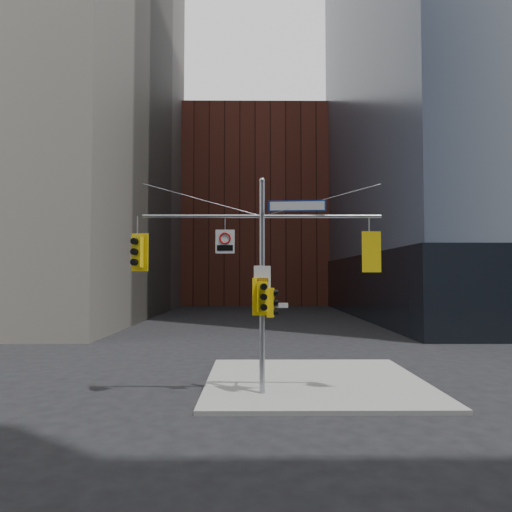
{
  "coord_description": "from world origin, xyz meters",
  "views": [
    {
      "loc": [
        -0.31,
        -13.18,
        3.99
      ],
      "look_at": [
        -0.2,
        2.0,
        4.67
      ],
      "focal_mm": 32.0,
      "sensor_mm": 36.0,
      "label": 1
    }
  ],
  "objects_px": {
    "traffic_light_pole_front": "(262,297)",
    "regulatory_sign_arm": "(225,241)",
    "signal_assembly": "(262,264)",
    "traffic_light_west_arm": "(137,252)",
    "street_sign_blade": "(297,206)",
    "traffic_light_east_arm": "(369,252)",
    "traffic_light_pole_side": "(272,303)"
  },
  "relations": [
    {
      "from": "traffic_light_east_arm",
      "to": "traffic_light_west_arm",
      "type": "bearing_deg",
      "value": -7.2
    },
    {
      "from": "traffic_light_east_arm",
      "to": "traffic_light_pole_front",
      "type": "height_order",
      "value": "traffic_light_east_arm"
    },
    {
      "from": "traffic_light_east_arm",
      "to": "traffic_light_pole_front",
      "type": "bearing_deg",
      "value": -2.85
    },
    {
      "from": "street_sign_blade",
      "to": "traffic_light_pole_front",
      "type": "bearing_deg",
      "value": -161.73
    },
    {
      "from": "regulatory_sign_arm",
      "to": "street_sign_blade",
      "type": "bearing_deg",
      "value": 1.69
    },
    {
      "from": "street_sign_blade",
      "to": "traffic_light_pole_side",
      "type": "bearing_deg",
      "value": -174.48
    },
    {
      "from": "traffic_light_east_arm",
      "to": "traffic_light_pole_front",
      "type": "xyz_separation_m",
      "value": [
        -3.59,
        -0.27,
        -1.48
      ]
    },
    {
      "from": "traffic_light_pole_side",
      "to": "traffic_light_pole_front",
      "type": "distance_m",
      "value": 0.47
    },
    {
      "from": "signal_assembly",
      "to": "regulatory_sign_arm",
      "type": "xyz_separation_m",
      "value": [
        -1.24,
        -0.02,
        0.76
      ]
    },
    {
      "from": "traffic_light_pole_front",
      "to": "street_sign_blade",
      "type": "relative_size",
      "value": 0.64
    },
    {
      "from": "traffic_light_pole_front",
      "to": "street_sign_blade",
      "type": "distance_m",
      "value": 3.26
    },
    {
      "from": "traffic_light_pole_front",
      "to": "traffic_light_pole_side",
      "type": "bearing_deg",
      "value": 27.32
    },
    {
      "from": "traffic_light_west_arm",
      "to": "traffic_light_pole_side",
      "type": "height_order",
      "value": "traffic_light_west_arm"
    },
    {
      "from": "traffic_light_pole_front",
      "to": "regulatory_sign_arm",
      "type": "xyz_separation_m",
      "value": [
        -1.24,
        0.25,
        1.85
      ]
    },
    {
      "from": "traffic_light_pole_front",
      "to": "regulatory_sign_arm",
      "type": "height_order",
      "value": "regulatory_sign_arm"
    },
    {
      "from": "traffic_light_west_arm",
      "to": "traffic_light_east_arm",
      "type": "bearing_deg",
      "value": 14.63
    },
    {
      "from": "signal_assembly",
      "to": "traffic_light_west_arm",
      "type": "relative_size",
      "value": 6.26
    },
    {
      "from": "traffic_light_west_arm",
      "to": "traffic_light_pole_side",
      "type": "distance_m",
      "value": 4.79
    },
    {
      "from": "traffic_light_pole_front",
      "to": "street_sign_blade",
      "type": "bearing_deg",
      "value": 0.55
    },
    {
      "from": "traffic_light_pole_front",
      "to": "street_sign_blade",
      "type": "height_order",
      "value": "street_sign_blade"
    },
    {
      "from": "signal_assembly",
      "to": "street_sign_blade",
      "type": "distance_m",
      "value": 2.26
    },
    {
      "from": "signal_assembly",
      "to": "traffic_light_west_arm",
      "type": "height_order",
      "value": "signal_assembly"
    },
    {
      "from": "traffic_light_pole_front",
      "to": "regulatory_sign_arm",
      "type": "relative_size",
      "value": 1.55
    },
    {
      "from": "traffic_light_east_arm",
      "to": "traffic_light_pole_side",
      "type": "bearing_deg",
      "value": -7.1
    },
    {
      "from": "signal_assembly",
      "to": "street_sign_blade",
      "type": "relative_size",
      "value": 4.13
    },
    {
      "from": "traffic_light_pole_side",
      "to": "traffic_light_pole_front",
      "type": "bearing_deg",
      "value": 139.59
    },
    {
      "from": "street_sign_blade",
      "to": "regulatory_sign_arm",
      "type": "distance_m",
      "value": 2.68
    },
    {
      "from": "traffic_light_west_arm",
      "to": "traffic_light_pole_front",
      "type": "bearing_deg",
      "value": 10.87
    },
    {
      "from": "traffic_light_west_arm",
      "to": "street_sign_blade",
      "type": "distance_m",
      "value": 5.56
    },
    {
      "from": "traffic_light_west_arm",
      "to": "street_sign_blade",
      "type": "height_order",
      "value": "street_sign_blade"
    },
    {
      "from": "street_sign_blade",
      "to": "regulatory_sign_arm",
      "type": "relative_size",
      "value": 2.44
    },
    {
      "from": "signal_assembly",
      "to": "traffic_light_east_arm",
      "type": "distance_m",
      "value": 3.61
    }
  ]
}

